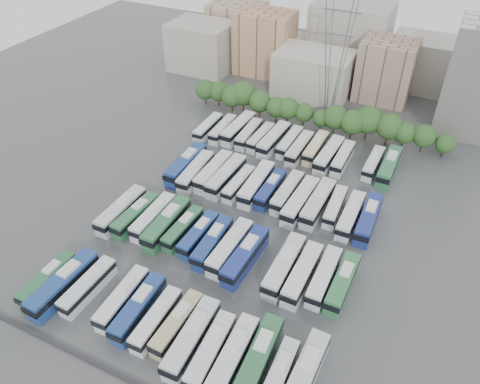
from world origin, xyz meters
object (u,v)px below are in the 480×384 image
at_px(bus_r0_s2, 88,286).
at_px(bus_r1_s11, 302,274).
at_px(bus_r0_s8, 192,338).
at_px(bus_r2_s10, 318,203).
at_px(bus_r0_s10, 233,357).
at_px(bus_r1_s3, 167,223).
at_px(bus_r3_s4, 261,137).
at_px(bus_r3_s8, 316,148).
at_px(bus_r0_s9, 211,351).
at_px(bus_r1_s6, 213,242).
at_px(bus_r0_s12, 279,376).
at_px(bus_r3_s6, 290,142).
at_px(bus_r0_s11, 259,358).
at_px(bus_r1_s7, 230,247).
at_px(apartment_tower, 478,80).
at_px(bus_r0_s1, 64,284).
at_px(bus_r0_s7, 177,324).
at_px(bus_r1_s10, 284,266).
at_px(bus_r3_s10, 343,158).
at_px(bus_r1_s0, 121,210).
at_px(bus_r1_s1, 136,215).
at_px(bus_r2_s8, 287,192).
at_px(bus_r1_s5, 199,234).
at_px(bus_r2_s1, 186,164).
at_px(bus_r0_s13, 304,375).
at_px(bus_r3_s3, 249,134).
at_px(bus_r2_s4, 226,176).
at_px(bus_r3_s7, 299,148).
at_px(bus_r3_s0, 208,127).
at_px(bus_r3_s12, 373,163).
at_px(bus_r1_s4, 183,228).
at_px(bus_r3_s13, 389,166).
at_px(bus_r3_s9, 329,155).
at_px(bus_r2_s7, 270,189).
at_px(electricity_pylon, 337,45).
at_px(bus_r2_s13, 368,219).
at_px(bus_r3_s2, 238,128).
at_px(bus_r2_s5, 239,184).
at_px(bus_r0_s0, 48,280).
at_px(bus_r2_s2, 196,172).
at_px(bus_r3_s1, 223,129).
at_px(bus_r3_s5, 274,139).
at_px(bus_r1_s2, 153,217).
at_px(bus_r2_s12, 351,215).
at_px(bus_r0_s5, 139,308).
at_px(bus_r0_s4, 123,298).
at_px(bus_r1_s13, 343,283).

xyz_separation_m(bus_r0_s2, bus_r1_s11, (29.83, 17.04, 0.23)).
bearing_deg(bus_r0_s8, bus_r2_s10, 77.96).
xyz_separation_m(bus_r0_s10, bus_r1_s3, (-23.07, 19.27, 0.04)).
height_order(bus_r3_s4, bus_r3_s8, bus_r3_s8).
distance_m(bus_r0_s9, bus_r1_s6, 21.61).
distance_m(bus_r0_s12, bus_r3_s6, 58.76).
height_order(bus_r0_s11, bus_r1_s7, bus_r0_s11).
xyz_separation_m(apartment_tower, bus_r1_s7, (-32.31, -64.00, -11.01)).
height_order(bus_r0_s1, bus_r0_s7, bus_r0_s1).
bearing_deg(bus_r1_s10, bus_r3_s10, 90.52).
xyz_separation_m(bus_r0_s11, bus_r1_s0, (-36.12, 17.23, -0.04)).
bearing_deg(bus_r1_s1, bus_r2_s8, 41.89).
relative_size(bus_r1_s0, bus_r1_s1, 1.08).
height_order(bus_r1_s5, bus_r2_s1, bus_r2_s1).
distance_m(bus_r0_s13, bus_r3_s3, 62.36).
bearing_deg(bus_r1_s5, bus_r3_s3, 101.88).
distance_m(bus_r2_s4, bus_r3_s7, 19.55).
bearing_deg(bus_r0_s13, bus_r3_s8, 108.56).
xyz_separation_m(bus_r3_s0, bus_r3_s12, (39.66, 2.19, -0.02)).
relative_size(bus_r0_s1, bus_r3_s4, 1.26).
relative_size(bus_r0_s2, bus_r2_s10, 0.85).
distance_m(bus_r1_s4, bus_r3_s8, 38.49).
height_order(bus_r0_s12, bus_r1_s1, bus_r1_s1).
xyz_separation_m(bus_r1_s4, bus_r3_s13, (29.70, 35.58, 0.34)).
bearing_deg(bus_r3_s9, bus_r2_s7, -109.58).
distance_m(bus_r0_s2, bus_r2_s8, 41.25).
bearing_deg(bus_r2_s7, bus_r3_s9, 67.92).
bearing_deg(electricity_pylon, bus_r2_s13, -63.05).
bearing_deg(bus_r2_s1, bus_r1_s7, -43.38).
xyz_separation_m(bus_r0_s2, bus_r3_s2, (0.14, 54.30, 0.25)).
bearing_deg(bus_r1_s4, bus_r0_s8, -53.49).
xyz_separation_m(electricity_pylon, bus_r1_s1, (-20.14, -55.92, -16.85)).
xyz_separation_m(apartment_tower, bus_r1_s11, (-18.98, -64.32, -11.01)).
distance_m(bus_r2_s5, bus_r3_s2, 21.73).
height_order(bus_r0_s0, bus_r1_s10, bus_r1_s10).
xyz_separation_m(electricity_pylon, bus_r2_s1, (-20.06, -37.84, -16.56)).
relative_size(bus_r0_s1, bus_r3_s12, 1.25).
relative_size(bus_r2_s2, bus_r3_s2, 0.98).
relative_size(bus_r0_s13, bus_r3_s4, 1.20).
height_order(bus_r3_s1, bus_r3_s5, bus_r3_s5).
bearing_deg(bus_r2_s8, bus_r3_s8, 91.75).
bearing_deg(bus_r1_s7, bus_r3_s2, 115.43).
height_order(bus_r1_s2, bus_r2_s10, bus_r2_s10).
distance_m(electricity_pylon, bus_r2_s12, 45.07).
height_order(bus_r1_s5, bus_r3_s5, bus_r3_s5).
distance_m(bus_r0_s5, bus_r3_s4, 53.55).
xyz_separation_m(bus_r0_s4, bus_r2_s12, (26.53, 34.38, 0.09)).
height_order(bus_r0_s7, bus_r3_s1, bus_r0_s7).
distance_m(bus_r0_s7, bus_r3_s9, 52.89).
xyz_separation_m(bus_r1_s1, bus_r1_s13, (39.53, 0.67, 0.06)).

